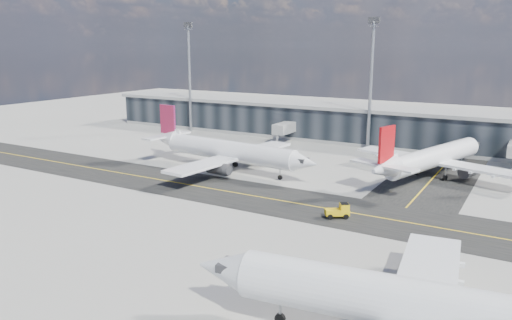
# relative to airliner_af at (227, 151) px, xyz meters

# --- Properties ---
(ground) EXTENTS (300.00, 300.00, 0.00)m
(ground) POSITION_rel_airliner_af_xyz_m (16.81, -15.85, -3.71)
(ground) COLOR gray
(ground) RESTS_ON ground
(taxiway_lanes) EXTENTS (180.00, 63.00, 0.03)m
(taxiway_lanes) POSITION_rel_airliner_af_xyz_m (20.73, -5.11, -3.70)
(taxiway_lanes) COLOR black
(taxiway_lanes) RESTS_ON ground
(terminal_concourse) EXTENTS (152.00, 19.80, 8.80)m
(terminal_concourse) POSITION_rel_airliner_af_xyz_m (16.86, 39.09, 0.38)
(terminal_concourse) COLOR black
(terminal_concourse) RESTS_ON ground
(floodlight_masts) EXTENTS (102.50, 0.70, 28.90)m
(floodlight_masts) POSITION_rel_airliner_af_xyz_m (16.81, 32.15, 11.89)
(floodlight_masts) COLOR gray
(floodlight_masts) RESTS_ON ground
(airliner_af) EXTENTS (37.99, 32.44, 11.25)m
(airliner_af) POSITION_rel_airliner_af_xyz_m (0.00, 0.00, 0.00)
(airliner_af) COLOR silver
(airliner_af) RESTS_ON ground
(airliner_redtail) EXTENTS (31.07, 36.05, 10.88)m
(airliner_redtail) POSITION_rel_airliner_af_xyz_m (34.42, 13.79, -0.12)
(airliner_redtail) COLOR silver
(airliner_redtail) RESTS_ON ground
(airliner_near) EXTENTS (40.51, 34.63, 12.00)m
(airliner_near) POSITION_rel_airliner_af_xyz_m (45.83, -40.72, 0.25)
(airliner_near) COLOR silver
(airliner_near) RESTS_ON ground
(baggage_tug) EXTENTS (3.54, 3.03, 2.03)m
(baggage_tug) POSITION_rel_airliner_af_xyz_m (27.94, -14.65, -2.70)
(baggage_tug) COLOR yellow
(baggage_tug) RESTS_ON ground
(service_van) EXTENTS (2.92, 5.87, 1.60)m
(service_van) POSITION_rel_airliner_af_xyz_m (32.79, 27.93, -2.92)
(service_van) COLOR silver
(service_van) RESTS_ON ground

